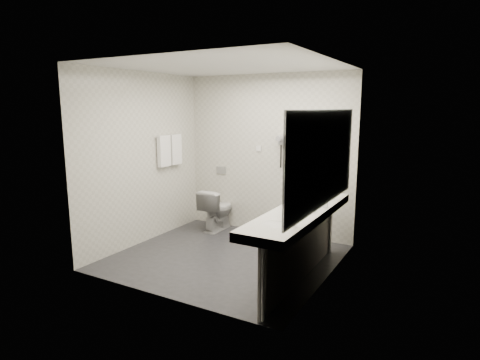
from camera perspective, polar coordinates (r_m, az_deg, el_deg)
The scene contains 31 objects.
floor at distance 5.49m, azimuth -2.17°, elevation -10.95°, with size 2.80×2.80×0.00m, color #242529.
ceiling at distance 5.14m, azimuth -2.37°, elevation 15.98°, with size 2.80×2.80×0.00m, color silver.
wall_back at distance 6.31m, azimuth 3.94°, elevation 3.55°, with size 2.80×2.80×0.00m, color beige.
wall_front at distance 4.14m, azimuth -11.73°, elevation -0.25°, with size 2.80×2.80×0.00m, color beige.
wall_left at distance 6.02m, azimuth -13.72°, elevation 2.95°, with size 2.60×2.60×0.00m, color beige.
wall_right at distance 4.60m, azimuth 12.76°, elevation 0.78°, with size 2.60×2.60×0.00m, color beige.
vanity_counter at distance 4.60m, azimuth 8.52°, elevation -4.83°, with size 0.55×2.20×0.10m, color silver.
vanity_panel at distance 4.72m, azimuth 8.67°, elevation -9.85°, with size 0.03×2.15×0.75m, color gray.
vanity_post_near at distance 3.82m, azimuth 3.38°, elevation -14.75°, with size 0.06×0.06×0.75m, color silver.
vanity_post_far at distance 5.65m, azimuth 12.72°, elevation -6.57°, with size 0.06×0.06×0.75m, color silver.
mirror at distance 4.39m, azimuth 11.92°, elevation 3.00°, with size 0.02×2.20×1.05m, color #B2BCC6.
basin_near at distance 4.01m, azimuth 5.20°, elevation -6.51°, with size 0.40×0.31×0.05m, color silver.
basin_far at distance 5.19m, azimuth 11.10°, elevation -2.77°, with size 0.40×0.31×0.05m, color silver.
faucet_near at distance 3.91m, azimuth 7.84°, elevation -5.62°, with size 0.04×0.04×0.15m, color silver.
faucet_far at distance 5.11m, azimuth 13.21°, elevation -2.01°, with size 0.04×0.04×0.15m, color silver.
soap_bottle_a at distance 4.68m, azimuth 9.72°, elevation -3.35°, with size 0.04×0.04×0.10m, color white.
soap_bottle_c at distance 4.49m, azimuth 10.56°, elevation -3.83°, with size 0.04×0.04×0.12m, color white.
glass_left at distance 4.71m, azimuth 12.14°, elevation -3.30°, with size 0.06×0.06×0.10m, color silver.
glass_right at distance 4.87m, azimuth 11.21°, elevation -2.83°, with size 0.06×0.06×0.10m, color silver.
toilet at distance 6.58m, azimuth -3.29°, elevation -4.21°, with size 0.38×0.67×0.68m, color silver.
flush_plate at distance 6.74m, azimuth -2.69°, elevation 1.43°, with size 0.18×0.02×0.12m, color #B2B5BA.
pedal_bin at distance 6.27m, azimuth 4.73°, elevation -6.72°, with size 0.23×0.23×0.32m, color #B2B5BA.
bin_lid at distance 6.22m, azimuth 4.75°, elevation -5.26°, with size 0.23×0.23×0.01m, color #B2B5BA.
towel_rail at distance 6.37m, azimuth -10.12°, elevation 6.19°, with size 0.02×0.02×0.62m, color silver.
towel_near at distance 6.27m, azimuth -10.80°, elevation 4.09°, with size 0.07×0.24×0.48m, color white.
towel_far at distance 6.49m, azimuth -9.21°, elevation 4.35°, with size 0.07×0.24×0.48m, color white.
dryer_cradle at distance 6.15m, azimuth 5.96°, elevation 5.69°, with size 0.10×0.04×0.14m, color gray.
dryer_barrel at distance 6.09m, azimuth 5.70°, elevation 5.93°, with size 0.08×0.08×0.14m, color gray.
dryer_cord at distance 6.16m, azimuth 5.86°, elevation 3.36°, with size 0.02×0.02×0.35m, color black.
switch_plate_a at distance 6.35m, azimuth 2.67°, elevation 4.52°, with size 0.09×0.02×0.09m, color silver.
switch_plate_b at distance 6.07m, azimuth 8.60°, elevation 4.14°, with size 0.09×0.02×0.09m, color silver.
Camera 1 is at (2.68, -4.36, 2.00)m, focal length 29.88 mm.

